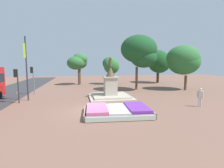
{
  "coord_description": "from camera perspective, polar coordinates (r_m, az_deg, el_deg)",
  "views": [
    {
      "loc": [
        -0.89,
        -14.33,
        3.94
      ],
      "look_at": [
        2.39,
        2.92,
        1.91
      ],
      "focal_mm": 28.0,
      "sensor_mm": 36.0,
      "label": 1
    }
  ],
  "objects": [
    {
      "name": "park_tree_behind_statue",
      "position": [
        33.83,
        -10.93,
        7.15
      ],
      "size": [
        3.81,
        4.11,
        5.95
      ],
      "color": "brown",
      "rests_on": "ground_plane"
    },
    {
      "name": "park_tree_street_side",
      "position": [
        28.88,
        22.09,
        7.24
      ],
      "size": [
        5.06,
        4.87,
        6.74
      ],
      "color": "brown",
      "rests_on": "ground_plane"
    },
    {
      "name": "ground_plane",
      "position": [
        14.88,
        -7.03,
        -8.79
      ],
      "size": [
        89.38,
        89.38,
        0.0
      ],
      "primitive_type": "plane",
      "color": "brown"
    },
    {
      "name": "statue_monument",
      "position": [
        20.15,
        -0.52,
        -2.01
      ],
      "size": [
        4.83,
        4.83,
        4.71
      ],
      "color": "#B3A995",
      "rests_on": "ground_plane"
    },
    {
      "name": "banner_pole",
      "position": [
        20.6,
        -26.17,
        5.04
      ],
      "size": [
        0.18,
        0.74,
        6.81
      ],
      "color": "#2D2D33",
      "rests_on": "ground_plane"
    },
    {
      "name": "park_tree_far_left",
      "position": [
        37.62,
        15.01,
        7.37
      ],
      "size": [
        4.72,
        5.04,
        6.82
      ],
      "color": "#4C3823",
      "rests_on": "ground_plane"
    },
    {
      "name": "flower_planter",
      "position": [
        13.83,
        1.77,
        -8.76
      ],
      "size": [
        5.36,
        3.99,
        0.62
      ],
      "color": "#38281C",
      "rests_on": "ground_plane"
    },
    {
      "name": "traffic_light_far_corner",
      "position": [
        24.56,
        -24.52,
        2.64
      ],
      "size": [
        0.42,
        0.3,
        3.56
      ],
      "color": "slate",
      "rests_on": "ground_plane"
    },
    {
      "name": "traffic_light_mid_block",
      "position": [
        19.8,
        -28.7,
        1.23
      ],
      "size": [
        0.41,
        0.3,
        3.42
      ],
      "color": "#2D2D33",
      "rests_on": "ground_plane"
    },
    {
      "name": "pedestrian_with_handbag",
      "position": [
        17.94,
        26.87,
        -3.51
      ],
      "size": [
        0.52,
        0.37,
        1.74
      ],
      "color": "beige",
      "rests_on": "ground_plane"
    },
    {
      "name": "park_tree_mid_canopy",
      "position": [
        26.43,
        9.38,
        10.23
      ],
      "size": [
        5.47,
        5.14,
        8.14
      ],
      "color": "brown",
      "rests_on": "ground_plane"
    },
    {
      "name": "park_tree_far_right",
      "position": [
        33.77,
        -0.4,
        6.21
      ],
      "size": [
        3.11,
        3.36,
        5.3
      ],
      "color": "brown",
      "rests_on": "ground_plane"
    }
  ]
}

